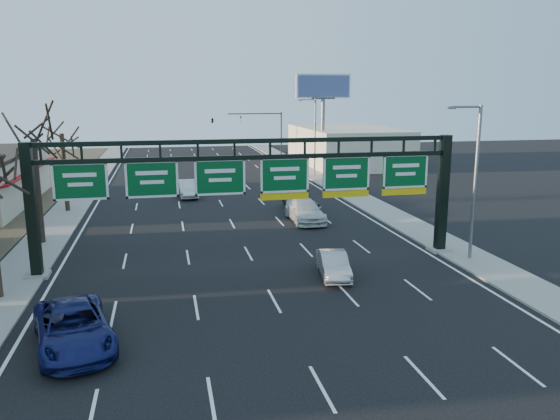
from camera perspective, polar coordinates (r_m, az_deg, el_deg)
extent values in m
plane|color=black|center=(24.38, 0.35, -11.17)|extent=(160.00, 160.00, 0.00)
cube|color=gray|center=(43.69, -22.28, -1.47)|extent=(3.00, 120.00, 0.12)
cube|color=gray|center=(46.43, 10.52, 0.00)|extent=(3.00, 120.00, 0.12)
cube|color=white|center=(43.24, -5.36, -0.81)|extent=(21.60, 120.00, 0.01)
cube|color=black|center=(31.24, -24.53, -0.14)|extent=(0.55, 0.55, 7.20)
cube|color=gray|center=(32.10, -23.98, -6.25)|extent=(1.20, 1.20, 0.20)
cube|color=black|center=(34.67, 16.62, 1.58)|extent=(0.55, 0.55, 7.20)
cube|color=gray|center=(35.45, 16.28, -3.99)|extent=(1.20, 1.20, 0.20)
cube|color=black|center=(30.37, -2.91, 7.21)|extent=(23.40, 0.25, 0.25)
cube|color=black|center=(30.46, -2.89, 5.53)|extent=(23.40, 0.25, 0.25)
cube|color=#054C1F|center=(30.53, -20.14, 2.82)|extent=(2.80, 0.10, 2.00)
cube|color=#054C1F|center=(30.22, -13.23, 3.16)|extent=(2.80, 0.10, 2.00)
cube|color=#054C1F|center=(30.36, -6.29, 3.45)|extent=(2.80, 0.10, 2.00)
cube|color=#054C1F|center=(30.94, 0.48, 3.68)|extent=(2.80, 0.10, 2.00)
cube|color=yellow|center=(31.14, 0.48, 1.46)|extent=(2.80, 0.10, 0.40)
cube|color=#054C1F|center=(31.93, 6.94, 3.86)|extent=(2.80, 0.10, 2.00)
cube|color=yellow|center=(32.13, 6.88, 1.70)|extent=(2.80, 0.10, 0.40)
cube|color=#054C1F|center=(33.30, 12.94, 3.98)|extent=(2.80, 0.10, 2.00)
cube|color=yellow|center=(33.49, 12.84, 1.91)|extent=(2.80, 0.10, 0.40)
cube|color=#A71018|center=(52.59, -24.74, 3.75)|extent=(1.20, 18.00, 0.40)
cube|color=beige|center=(76.37, 7.00, 6.66)|extent=(12.00, 20.00, 5.00)
cylinder|color=black|center=(38.21, -23.96, 1.88)|extent=(0.36, 0.36, 6.84)
cylinder|color=black|center=(47.96, -21.58, 3.73)|extent=(0.36, 0.36, 6.46)
cylinder|color=slate|center=(33.25, 19.72, 2.72)|extent=(0.20, 0.20, 9.00)
cylinder|color=slate|center=(32.41, 18.91, 10.38)|extent=(1.80, 0.12, 0.12)
cube|color=slate|center=(31.96, 17.49, 10.37)|extent=(0.50, 0.22, 0.15)
cylinder|color=slate|center=(64.48, 3.67, 7.63)|extent=(0.20, 0.20, 9.00)
cylinder|color=slate|center=(64.05, 2.94, 11.55)|extent=(1.80, 0.12, 0.12)
cube|color=slate|center=(63.82, 2.14, 11.51)|extent=(0.50, 0.22, 0.15)
cylinder|color=slate|center=(69.94, 4.47, 7.87)|extent=(0.50, 0.50, 9.00)
cube|color=slate|center=(69.75, 4.53, 11.55)|extent=(3.00, 0.30, 0.20)
cube|color=white|center=(69.76, 4.55, 12.79)|extent=(7.00, 0.30, 3.00)
cube|color=#485691|center=(69.56, 4.60, 12.79)|extent=(6.60, 0.05, 2.60)
cylinder|color=black|center=(78.89, 0.13, 7.65)|extent=(0.18, 0.18, 7.00)
cylinder|color=black|center=(77.99, -2.64, 10.02)|extent=(7.60, 0.14, 0.14)
imported|color=black|center=(77.72, -4.11, 9.40)|extent=(0.20, 0.20, 1.00)
imported|color=black|center=(77.26, -7.09, 9.32)|extent=(0.54, 0.54, 1.62)
imported|color=#131953|center=(22.90, -20.80, -11.40)|extent=(4.02, 6.30, 1.62)
imported|color=#A3A3A7|center=(29.40, 5.62, -5.72)|extent=(1.99, 4.19, 1.33)
imported|color=silver|center=(41.86, 2.60, -0.06)|extent=(2.34, 5.66, 1.64)
imported|color=#3B3D40|center=(45.97, 2.18, 1.02)|extent=(2.65, 4.94, 1.60)
imported|color=silver|center=(52.38, -9.62, 2.21)|extent=(1.88, 4.84, 1.57)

